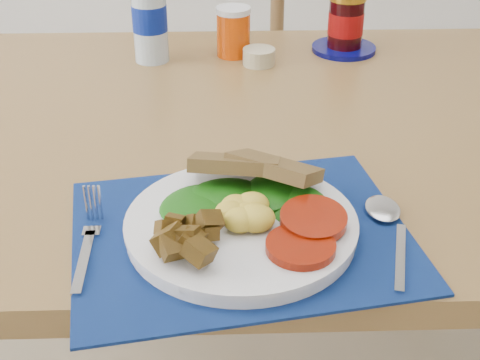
# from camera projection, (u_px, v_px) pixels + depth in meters

# --- Properties ---
(table) EXTENTS (1.40, 0.90, 0.75)m
(table) POSITION_uv_depth(u_px,v_px,m) (178.00, 165.00, 1.13)
(table) COLOR brown
(table) RESTS_ON ground
(chair_far) EXTENTS (0.42, 0.40, 1.06)m
(chair_far) POSITION_uv_depth(u_px,v_px,m) (208.00, 78.00, 1.79)
(chair_far) COLOR #52381D
(chair_far) RESTS_ON ground
(placemat) EXTENTS (0.45, 0.38, 0.00)m
(placemat) POSITION_uv_depth(u_px,v_px,m) (241.00, 234.00, 0.81)
(placemat) COLOR black
(placemat) RESTS_ON table
(breakfast_plate) EXTENTS (0.28, 0.28, 0.07)m
(breakfast_plate) POSITION_uv_depth(u_px,v_px,m) (237.00, 221.00, 0.80)
(breakfast_plate) COLOR silver
(breakfast_plate) RESTS_ON placemat
(fork) EXTENTS (0.02, 0.16, 0.00)m
(fork) POSITION_uv_depth(u_px,v_px,m) (89.00, 242.00, 0.79)
(fork) COLOR #B2B5BA
(fork) RESTS_ON placemat
(spoon) EXTENTS (0.04, 0.19, 0.01)m
(spoon) POSITION_uv_depth(u_px,v_px,m) (387.00, 223.00, 0.82)
(spoon) COLOR #B2B5BA
(spoon) RESTS_ON placemat
(water_bottle) EXTENTS (0.07, 0.07, 0.23)m
(water_bottle) POSITION_uv_depth(u_px,v_px,m) (149.00, 10.00, 1.27)
(water_bottle) COLOR #ADBFCC
(water_bottle) RESTS_ON table
(juice_glass) EXTENTS (0.07, 0.07, 0.09)m
(juice_glass) POSITION_uv_depth(u_px,v_px,m) (233.00, 33.00, 1.32)
(juice_glass) COLOR #D03F05
(juice_glass) RESTS_ON table
(ramekin) EXTENTS (0.06, 0.06, 0.03)m
(ramekin) POSITION_uv_depth(u_px,v_px,m) (259.00, 57.00, 1.29)
(ramekin) COLOR tan
(ramekin) RESTS_ON table
(jam_on_saucer) EXTENTS (0.13, 0.13, 0.12)m
(jam_on_saucer) POSITION_uv_depth(u_px,v_px,m) (345.00, 26.00, 1.34)
(jam_on_saucer) COLOR #050757
(jam_on_saucer) RESTS_ON table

